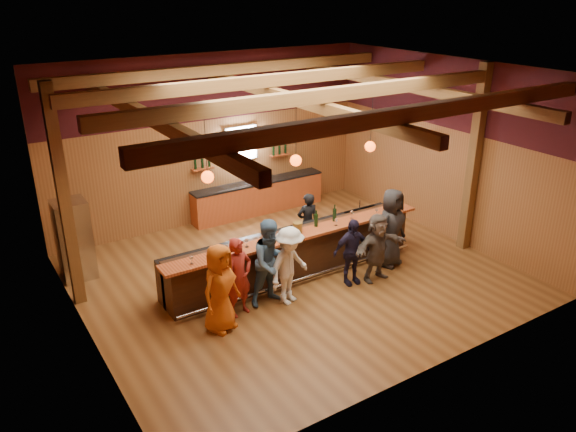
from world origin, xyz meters
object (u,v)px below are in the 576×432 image
Objects in this scene: bar_counter at (292,252)px; bottle_a at (316,220)px; stainless_fridge at (74,240)px; customer_orange at (220,288)px; customer_redvest at (239,277)px; customer_white at (289,266)px; customer_denim at (271,262)px; bartender at (308,223)px; customer_dark at (391,228)px; back_bar_cabinet at (259,197)px; customer_navy at (352,252)px; customer_brown at (377,247)px; ice_bucket at (298,227)px.

bar_counter is 16.57× the size of bottle_a.
stainless_fridge reaches higher than customer_orange.
customer_white is at bearing -21.32° from customer_redvest.
stainless_fridge is 4.05m from customer_redvest.
customer_orange is at bearing -165.83° from customer_redvest.
customer_denim reaches higher than customer_orange.
stainless_fridge is at bearing 94.89° from customer_orange.
customer_orange is 1.16× the size of bartender.
customer_dark is at bearing -17.76° from customer_orange.
back_bar_cabinet is 5.35m from customer_redvest.
customer_redvest is 1.07m from customer_white.
customer_navy is (-0.35, -4.64, 0.28)m from back_bar_cabinet.
bottle_a is (0.50, -0.20, 0.74)m from bar_counter.
customer_dark reaches higher than bottle_a.
back_bar_cabinet is at bearing 43.40° from customer_redvest.
customer_redvest is at bearing -154.32° from bar_counter.
bar_counter is at bearing 12.97° from customer_redvest.
customer_redvest is at bearing 5.35° from customer_orange.
customer_orange is at bearing -63.57° from stainless_fridge.
customer_denim is 2.48m from customer_brown.
customer_redvest is at bearing -123.88° from back_bar_cabinet.
customer_denim is at bearing -10.57° from customer_redvest.
ice_bucket is at bearing 147.45° from customer_dark.
customer_dark is (3.94, 0.02, 0.11)m from customer_redvest.
customer_navy reaches higher than back_bar_cabinet.
ice_bucket is (-1.20, -3.81, 0.75)m from back_bar_cabinet.
customer_dark is at bearing 16.96° from customer_navy.
stainless_fridge reaches higher than back_bar_cabinet.
bottle_a is (-1.64, 0.65, 0.33)m from customer_dark.
customer_dark is (1.31, 0.22, 0.17)m from customer_navy.
bar_counter is 3.40× the size of customer_dark.
back_bar_cabinet is 5.89m from customer_orange.
customer_denim is 1.71m from bottle_a.
back_bar_cabinet is 2.16× the size of customer_dark.
customer_white reaches higher than bartender.
customer_white is 7.35× the size of ice_bucket.
customer_orange is at bearing -158.82° from ice_bucket.
bottle_a reaches higher than back_bar_cabinet.
customer_navy is at bearing -94.35° from back_bar_cabinet.
customer_redvest is at bearing -177.11° from customer_navy.
bar_counter is at bearing 38.13° from customer_denim.
customer_navy is 1.28m from ice_bucket.
customer_orange reaches higher than bottle_a.
customer_dark is at bearing -0.64° from customer_denim.
customer_navy is (0.83, -1.07, 0.23)m from bar_counter.
customer_white is 1.11× the size of customer_navy.
customer_white is 1.13m from ice_bucket.
stainless_fridge reaches higher than customer_redvest.
customer_navy is 3.96× the size of bottle_a.
customer_white is (1.06, -0.16, 0.02)m from customer_redvest.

